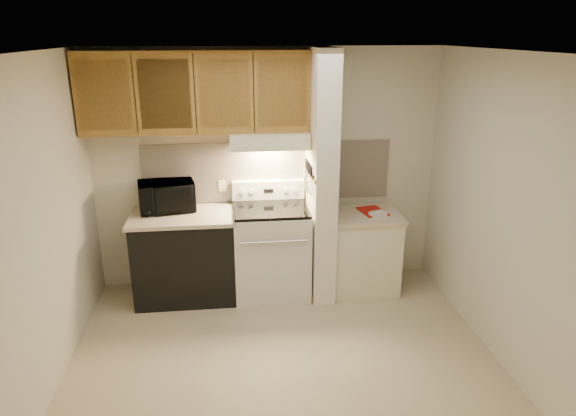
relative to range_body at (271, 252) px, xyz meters
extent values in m
plane|color=tan|center=(0.00, -1.16, -0.46)|extent=(3.60, 3.60, 0.00)
plane|color=white|center=(0.00, -1.16, 2.04)|extent=(3.60, 3.60, 0.00)
cube|color=beige|center=(0.00, 0.34, 0.79)|extent=(3.60, 2.50, 0.02)
cube|color=beige|center=(-1.80, -1.16, 0.79)|extent=(0.02, 3.00, 2.50)
cube|color=beige|center=(1.80, -1.16, 0.79)|extent=(0.02, 3.00, 2.50)
cube|color=beige|center=(0.00, 0.33, 0.78)|extent=(2.60, 0.02, 0.63)
cube|color=silver|center=(0.00, 0.00, 0.00)|extent=(0.76, 0.65, 0.92)
cube|color=black|center=(0.00, -0.32, 0.04)|extent=(0.50, 0.01, 0.30)
cylinder|color=silver|center=(0.00, -0.35, 0.26)|extent=(0.65, 0.02, 0.02)
cube|color=black|center=(0.00, 0.00, 0.48)|extent=(0.74, 0.64, 0.03)
cube|color=silver|center=(0.00, 0.28, 0.59)|extent=(0.76, 0.08, 0.20)
cube|color=black|center=(0.00, 0.24, 0.59)|extent=(0.10, 0.01, 0.04)
cylinder|color=silver|center=(-0.28, 0.24, 0.59)|extent=(0.05, 0.02, 0.05)
cylinder|color=silver|center=(-0.18, 0.24, 0.59)|extent=(0.05, 0.02, 0.05)
cylinder|color=silver|center=(0.18, 0.24, 0.59)|extent=(0.05, 0.02, 0.05)
cylinder|color=silver|center=(0.28, 0.24, 0.59)|extent=(0.05, 0.02, 0.05)
cube|color=black|center=(-0.88, 0.01, -0.03)|extent=(1.00, 0.63, 0.87)
cube|color=beige|center=(-0.88, 0.01, 0.43)|extent=(1.04, 0.67, 0.04)
cube|color=black|center=(-0.87, 0.10, 0.46)|extent=(0.21, 0.10, 0.01)
cylinder|color=#2D6960|center=(-1.23, 0.23, 0.50)|extent=(0.12, 0.12, 0.10)
cube|color=beige|center=(-0.48, 0.32, 0.64)|extent=(0.08, 0.01, 0.12)
imported|color=black|center=(-1.04, 0.15, 0.60)|extent=(0.60, 0.46, 0.30)
cube|color=white|center=(0.51, -0.01, 0.79)|extent=(0.22, 0.70, 2.50)
cube|color=olive|center=(0.39, -0.01, 0.84)|extent=(0.01, 0.70, 0.04)
cube|color=black|center=(0.39, -0.06, 0.86)|extent=(0.02, 0.42, 0.04)
cube|color=silver|center=(0.38, -0.21, 0.76)|extent=(0.01, 0.03, 0.16)
cylinder|color=black|center=(0.38, -0.21, 0.91)|extent=(0.02, 0.02, 0.10)
cube|color=silver|center=(0.38, -0.14, 0.75)|extent=(0.01, 0.04, 0.18)
cylinder|color=black|center=(0.38, -0.13, 0.91)|extent=(0.02, 0.02, 0.10)
cube|color=silver|center=(0.38, -0.04, 0.74)|extent=(0.01, 0.04, 0.20)
cylinder|color=black|center=(0.38, -0.05, 0.91)|extent=(0.02, 0.02, 0.10)
cube|color=silver|center=(0.38, 0.03, 0.76)|extent=(0.01, 0.04, 0.16)
cylinder|color=black|center=(0.38, 0.02, 0.91)|extent=(0.02, 0.02, 0.10)
cube|color=silver|center=(0.38, 0.10, 0.75)|extent=(0.01, 0.04, 0.18)
cylinder|color=black|center=(0.38, 0.11, 0.91)|extent=(0.02, 0.02, 0.10)
cube|color=gray|center=(0.38, 0.17, 0.74)|extent=(0.03, 0.09, 0.22)
cube|color=beige|center=(0.97, -0.01, -0.06)|extent=(0.70, 0.60, 0.81)
cube|color=beige|center=(0.97, -0.01, 0.37)|extent=(0.74, 0.64, 0.04)
cube|color=#B9160E|center=(1.07, 0.02, 0.40)|extent=(0.30, 0.37, 0.01)
cube|color=white|center=(1.09, -0.11, 0.41)|extent=(0.19, 0.16, 0.04)
cube|color=beige|center=(0.00, 0.12, 1.17)|extent=(0.78, 0.44, 0.15)
cube|color=beige|center=(0.00, -0.08, 1.12)|extent=(0.78, 0.04, 0.06)
cube|color=olive|center=(-0.69, 0.17, 1.62)|extent=(2.18, 0.33, 0.77)
cube|color=olive|center=(-1.51, 0.01, 1.62)|extent=(0.46, 0.01, 0.63)
cube|color=black|center=(-1.23, 0.01, 1.62)|extent=(0.01, 0.01, 0.73)
cube|color=olive|center=(-0.96, 0.01, 1.62)|extent=(0.46, 0.01, 0.63)
cube|color=black|center=(-0.69, 0.01, 1.62)|extent=(0.01, 0.01, 0.73)
cube|color=olive|center=(-0.42, 0.01, 1.62)|extent=(0.46, 0.01, 0.63)
cube|color=black|center=(-0.14, 0.01, 1.62)|extent=(0.01, 0.01, 0.73)
cube|color=olive|center=(0.13, 0.01, 1.62)|extent=(0.46, 0.01, 0.63)
camera|label=1|loc=(-0.39, -4.89, 2.17)|focal=32.00mm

